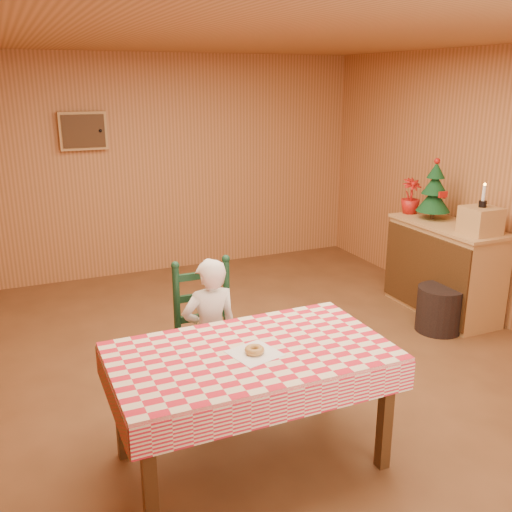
{
  "coord_description": "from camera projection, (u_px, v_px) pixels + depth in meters",
  "views": [
    {
      "loc": [
        -1.75,
        -3.77,
        2.29
      ],
      "look_at": [
        0.0,
        0.2,
        0.95
      ],
      "focal_mm": 40.0,
      "sensor_mm": 36.0,
      "label": 1
    }
  ],
  "objects": [
    {
      "name": "ladder_chair",
      "position": [
        208.0,
        338.0,
        4.12
      ],
      "size": [
        0.44,
        0.4,
        1.08
      ],
      "color": "#10311C",
      "rests_on": "ground"
    },
    {
      "name": "crate",
      "position": [
        481.0,
        220.0,
        5.24
      ],
      "size": [
        0.31,
        0.31,
        0.25
      ],
      "primitive_type": "cube",
      "rotation": [
        0.0,
        0.0,
        -0.02
      ],
      "color": "tan",
      "rests_on": "shelf_unit"
    },
    {
      "name": "napkin",
      "position": [
        254.0,
        353.0,
        3.31
      ],
      "size": [
        0.32,
        0.32,
        0.0
      ],
      "primitive_type": "cube",
      "rotation": [
        0.0,
        0.0,
        0.25
      ],
      "color": "white",
      "rests_on": "dining_table"
    },
    {
      "name": "candle_set",
      "position": [
        483.0,
        200.0,
        5.19
      ],
      "size": [
        0.07,
        0.07,
        0.22
      ],
      "color": "black",
      "rests_on": "crate"
    },
    {
      "name": "storage_bin",
      "position": [
        440.0,
        309.0,
        5.39
      ],
      "size": [
        0.44,
        0.44,
        0.43
      ],
      "primitive_type": "cylinder",
      "rotation": [
        0.0,
        0.0,
        -0.03
      ],
      "color": "black",
      "rests_on": "ground"
    },
    {
      "name": "seated_child",
      "position": [
        211.0,
        334.0,
        4.05
      ],
      "size": [
        0.41,
        0.27,
        1.12
      ],
      "primitive_type": "imported",
      "rotation": [
        0.0,
        0.0,
        3.14
      ],
      "color": "white",
      "rests_on": "ground"
    },
    {
      "name": "christmas_tree",
      "position": [
        434.0,
        192.0,
        5.76
      ],
      "size": [
        0.34,
        0.34,
        0.62
      ],
      "color": "#472A13",
      "rests_on": "shelf_unit"
    },
    {
      "name": "ground",
      "position": [
        266.0,
        374.0,
        4.64
      ],
      "size": [
        6.0,
        6.0,
        0.0
      ],
      "primitive_type": "plane",
      "color": "brown",
      "rests_on": "ground"
    },
    {
      "name": "cabin_walls",
      "position": [
        239.0,
        141.0,
        4.57
      ],
      "size": [
        5.1,
        6.05,
        2.65
      ],
      "color": "#BB7843",
      "rests_on": "ground"
    },
    {
      "name": "dining_table",
      "position": [
        251.0,
        363.0,
        3.38
      ],
      "size": [
        1.66,
        0.96,
        0.77
      ],
      "color": "#472A13",
      "rests_on": "ground"
    },
    {
      "name": "donut",
      "position": [
        254.0,
        350.0,
        3.3
      ],
      "size": [
        0.15,
        0.15,
        0.04
      ],
      "primitive_type": "torus",
      "rotation": [
        0.0,
        0.0,
        -0.37
      ],
      "color": "#B48340",
      "rests_on": "napkin"
    },
    {
      "name": "shelf_unit",
      "position": [
        444.0,
        269.0,
        5.76
      ],
      "size": [
        0.54,
        1.24,
        0.93
      ],
      "color": "tan",
      "rests_on": "ground"
    },
    {
      "name": "flower_arrangement",
      "position": [
        411.0,
        196.0,
        6.03
      ],
      "size": [
        0.23,
        0.23,
        0.37
      ],
      "primitive_type": "imported",
      "rotation": [
        0.0,
        0.0,
        -0.14
      ],
      "color": "#AD150F",
      "rests_on": "shelf_unit"
    }
  ]
}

